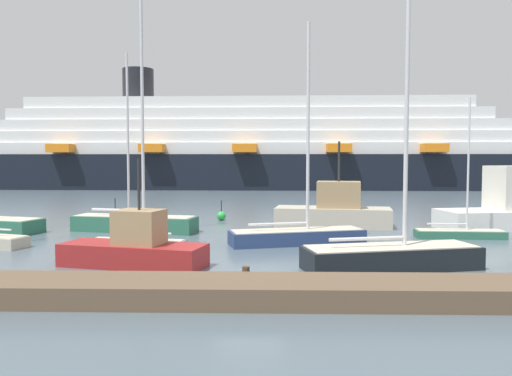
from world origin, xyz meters
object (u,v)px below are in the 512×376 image
at_px(sailboat_5, 297,233).
at_px(fishing_boat_0, 334,211).
at_px(sailboat_4, 391,253).
at_px(fishing_boat_1, 135,248).
at_px(sailboat_2, 135,219).
at_px(channel_buoy_1, 221,216).
at_px(sailboat_3, 137,242).
at_px(sailboat_1, 460,231).
at_px(channel_buoy_0, 115,214).
at_px(cruise_ship, 247,150).

distance_m(sailboat_5, fishing_boat_0, 7.06).
distance_m(sailboat_4, fishing_boat_1, 9.97).
bearing_deg(sailboat_2, sailboat_4, -26.27).
relative_size(sailboat_4, sailboat_5, 1.23).
bearing_deg(channel_buoy_1, sailboat_2, -129.65).
relative_size(sailboat_2, sailboat_3, 1.59).
bearing_deg(sailboat_3, sailboat_1, -155.86).
height_order(sailboat_1, channel_buoy_0, sailboat_1).
distance_m(sailboat_5, fishing_boat_1, 8.59).
xyz_separation_m(sailboat_2, cruise_ship, (4.61, 43.82, 4.80)).
relative_size(sailboat_1, sailboat_5, 0.68).
height_order(sailboat_5, cruise_ship, cruise_ship).
relative_size(sailboat_3, fishing_boat_0, 1.21).
xyz_separation_m(sailboat_4, cruise_ship, (-7.86, 53.43, 4.89)).
height_order(channel_buoy_1, cruise_ship, cruise_ship).
bearing_deg(sailboat_2, fishing_boat_0, 23.32).
height_order(fishing_boat_1, channel_buoy_1, fishing_boat_1).
relative_size(sailboat_5, channel_buoy_0, 7.30).
relative_size(sailboat_3, cruise_ship, 0.10).
bearing_deg(fishing_boat_0, channel_buoy_0, 176.52).
bearing_deg(sailboat_3, sailboat_4, 171.90).
xyz_separation_m(fishing_boat_0, channel_buoy_0, (-14.78, 3.21, -0.64)).
distance_m(sailboat_1, sailboat_2, 18.08).
bearing_deg(fishing_boat_0, sailboat_5, -103.57).
height_order(sailboat_3, cruise_ship, cruise_ship).
height_order(sailboat_4, sailboat_5, sailboat_4).
distance_m(sailboat_3, sailboat_5, 7.78).
bearing_deg(fishing_boat_0, cruise_ship, 108.77).
bearing_deg(fishing_boat_0, sailboat_2, -159.22).
bearing_deg(sailboat_2, channel_buoy_0, 128.15).
xyz_separation_m(sailboat_1, sailboat_2, (-17.97, 1.93, 0.36)).
bearing_deg(channel_buoy_1, sailboat_3, -103.22).
relative_size(sailboat_1, sailboat_4, 0.56).
xyz_separation_m(fishing_boat_0, cruise_ship, (-7.27, 41.30, 4.53)).
height_order(fishing_boat_1, cruise_ship, cruise_ship).
xyz_separation_m(sailboat_3, fishing_boat_1, (0.75, -3.08, 0.30)).
bearing_deg(fishing_boat_1, channel_buoy_0, 123.23).
distance_m(sailboat_4, channel_buoy_0, 21.72).
distance_m(sailboat_4, channel_buoy_1, 17.04).
relative_size(sailboat_3, channel_buoy_0, 6.00).
height_order(sailboat_4, fishing_boat_1, sailboat_4).
distance_m(sailboat_1, sailboat_4, 9.44).
bearing_deg(sailboat_5, channel_buoy_0, 125.99).
bearing_deg(sailboat_5, sailboat_3, -178.00).
bearing_deg(sailboat_5, sailboat_4, -74.93).
height_order(sailboat_5, fishing_boat_1, sailboat_5).
height_order(fishing_boat_0, channel_buoy_1, fishing_boat_0).
relative_size(sailboat_5, cruise_ship, 0.12).
relative_size(sailboat_2, cruise_ship, 0.16).
bearing_deg(fishing_boat_1, sailboat_4, 12.22).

